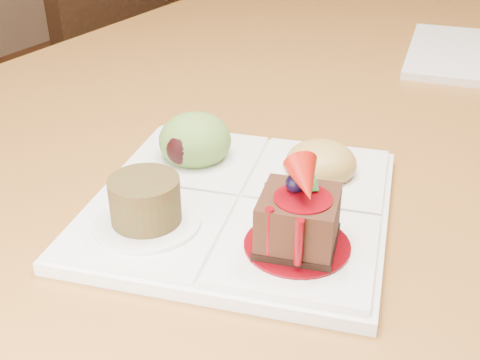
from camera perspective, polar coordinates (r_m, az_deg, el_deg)
The scene contains 3 objects.
dining_table at distance 0.99m, azimuth 10.16°, elevation 6.53°, with size 1.00×1.80×0.75m.
chair_left at distance 1.61m, azimuth -8.50°, elevation 11.25°, with size 0.47×0.47×0.99m.
sampler_plate at distance 0.57m, azimuth -0.09°, elevation -0.94°, with size 0.34×0.34×0.11m.
Camera 1 is at (0.30, -0.86, 1.06)m, focal length 45.00 mm.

